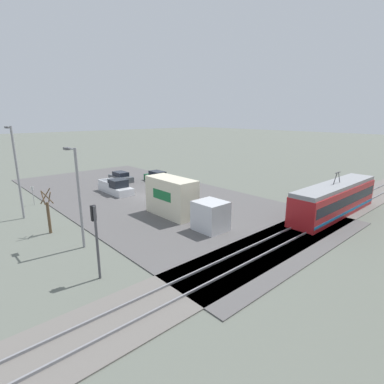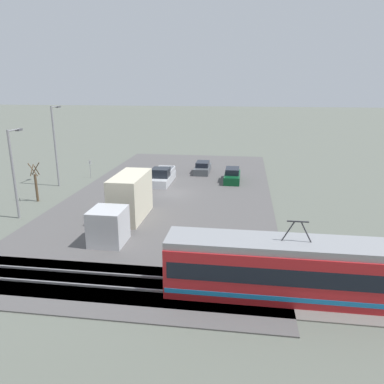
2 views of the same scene
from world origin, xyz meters
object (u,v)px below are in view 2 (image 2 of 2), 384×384
object	(u,v)px
street_tree	(36,184)
box_truck	(126,203)
street_lamp_mid_block	(55,141)
sedan_car_0	(203,168)
no_parking_sign	(90,167)
light_rail_tram	(294,270)
pickup_truck	(162,177)
sedan_car_1	(232,176)
street_lamp_near_crossing	(14,168)

from	to	relation	value
street_tree	box_truck	bearing A→B (deg)	156.13
street_tree	street_lamp_mid_block	world-z (taller)	street_lamp_mid_block
sedan_car_0	street_tree	bearing A→B (deg)	-135.73
no_parking_sign	street_tree	bearing A→B (deg)	82.25
street_lamp_mid_block	street_tree	bearing A→B (deg)	96.71
light_rail_tram	pickup_truck	xyz separation A→B (m)	(12.19, -22.48, -0.83)
pickup_truck	sedan_car_0	distance (m)	7.21
sedan_car_1	street_lamp_mid_block	xyz separation A→B (m)	(19.38, 4.46, 4.34)
sedan_car_1	box_truck	bearing A→B (deg)	-118.27
box_truck	sedan_car_0	size ratio (longest dim) A/B	2.08
sedan_car_0	street_lamp_mid_block	xyz separation A→B (m)	(15.41, 8.43, 4.40)
pickup_truck	street_lamp_near_crossing	xyz separation A→B (m)	(9.72, 12.87, 3.62)
sedan_car_0	street_tree	xyz separation A→B (m)	(14.72, 14.34, 1.10)
street_lamp_near_crossing	pickup_truck	bearing A→B (deg)	-127.08
sedan_car_0	street_tree	size ratio (longest dim) A/B	1.18
light_rail_tram	street_lamp_near_crossing	world-z (taller)	street_lamp_near_crossing
box_truck	pickup_truck	world-z (taller)	box_truck
light_rail_tram	sedan_car_0	bearing A→B (deg)	-73.99
street_tree	street_lamp_near_crossing	size ratio (longest dim) A/B	0.51
box_truck	sedan_car_0	bearing A→B (deg)	-102.25
street_tree	no_parking_sign	xyz separation A→B (m)	(-1.35, -9.90, -0.44)
pickup_truck	street_tree	size ratio (longest dim) A/B	1.49
box_truck	sedan_car_0	xyz separation A→B (m)	(-4.13, -19.03, -1.15)
box_truck	light_rail_tram	bearing A→B (deg)	142.50
street_tree	street_lamp_near_crossing	distance (m)	5.31
box_truck	sedan_car_1	distance (m)	17.14
street_lamp_near_crossing	street_lamp_mid_block	xyz separation A→B (m)	(1.67, -10.42, 0.66)
no_parking_sign	sedan_car_1	bearing A→B (deg)	-178.41
light_rail_tram	street_tree	distance (m)	26.89
sedan_car_1	street_lamp_near_crossing	distance (m)	23.43
pickup_truck	no_parking_sign	distance (m)	9.49
sedan_car_1	light_rail_tram	bearing A→B (deg)	-80.28
box_truck	no_parking_sign	distance (m)	17.27
box_truck	street_lamp_mid_block	xyz separation A→B (m)	(11.28, -10.60, 3.25)
sedan_car_0	street_lamp_near_crossing	xyz separation A→B (m)	(13.74, 18.85, 3.74)
street_lamp_near_crossing	street_lamp_mid_block	world-z (taller)	street_lamp_mid_block
light_rail_tram	street_lamp_mid_block	xyz separation A→B (m)	(23.58, -20.04, 3.45)
pickup_truck	sedan_car_1	distance (m)	8.24
street_lamp_near_crossing	street_lamp_mid_block	distance (m)	10.58
light_rail_tram	sedan_car_0	distance (m)	29.63
pickup_truck	no_parking_sign	world-z (taller)	no_parking_sign
pickup_truck	light_rail_tram	bearing A→B (deg)	118.46
street_tree	sedan_car_1	bearing A→B (deg)	-150.95
pickup_truck	street_lamp_near_crossing	size ratio (longest dim) A/B	0.76
street_lamp_near_crossing	light_rail_tram	bearing A→B (deg)	156.31
sedan_car_0	no_parking_sign	world-z (taller)	no_parking_sign
light_rail_tram	sedan_car_0	xyz separation A→B (m)	(8.17, -28.47, -0.95)
pickup_truck	street_lamp_mid_block	bearing A→B (deg)	12.11
light_rail_tram	no_parking_sign	distance (m)	32.26
light_rail_tram	street_lamp_mid_block	distance (m)	31.14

